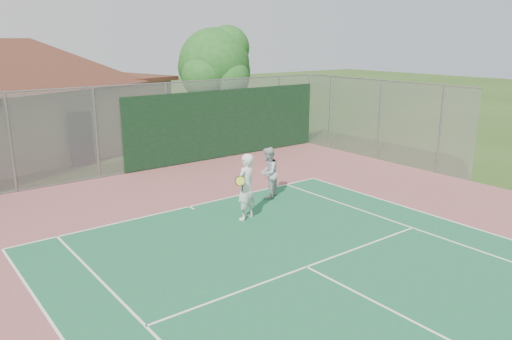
# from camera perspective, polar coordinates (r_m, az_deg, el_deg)

# --- Properties ---
(back_fence) EXTENTS (20.08, 0.11, 3.53)m
(back_fence) POSITION_cam_1_polar(r_m,az_deg,el_deg) (21.08, -9.79, 4.84)
(back_fence) COLOR gray
(back_fence) RESTS_ON ground
(side_fence_right) EXTENTS (0.08, 9.00, 3.50)m
(side_fence_right) POSITION_cam_1_polar(r_m,az_deg,el_deg) (22.65, 13.90, 5.52)
(side_fence_right) COLOR gray
(side_fence_right) RESTS_ON ground
(tree) EXTENTS (4.22, 4.00, 5.89)m
(tree) POSITION_cam_1_polar(r_m,az_deg,el_deg) (25.78, -4.58, 11.73)
(tree) COLOR #3C2915
(tree) RESTS_ON ground
(player_white_front) EXTENTS (1.01, 0.79, 2.00)m
(player_white_front) POSITION_cam_1_polar(r_m,az_deg,el_deg) (14.65, -1.17, -2.00)
(player_white_front) COLOR silver
(player_white_front) RESTS_ON ground
(player_grey_back) EXTENTS (1.06, 1.00, 1.73)m
(player_grey_back) POSITION_cam_1_polar(r_m,az_deg,el_deg) (16.70, 1.40, -0.38)
(player_grey_back) COLOR #B3B6B9
(player_grey_back) RESTS_ON ground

